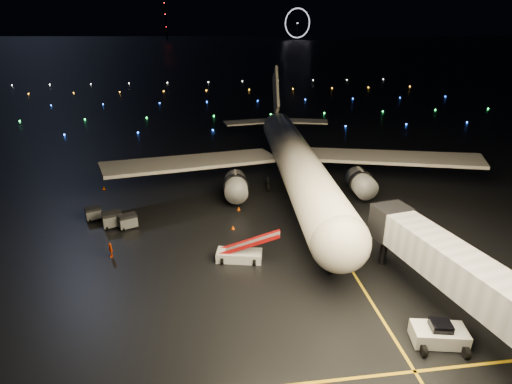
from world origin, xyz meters
TOP-DOWN VIEW (x-y plane):
  - ground at (0.00, 300.00)m, footprint 2000.00×2000.00m
  - lane_centre at (12.00, 15.00)m, footprint 0.25×80.00m
  - airliner at (11.00, 26.03)m, footprint 57.38×54.80m
  - pushback_tug at (15.08, -7.58)m, footprint 4.28×2.79m
  - belt_loader at (1.14, 5.97)m, footprint 6.99×3.21m
  - crew_c at (-12.09, 8.37)m, footprint 0.77×1.03m
  - safety_cone_0 at (0.99, 12.81)m, footprint 0.48×0.48m
  - safety_cone_1 at (3.72, 22.42)m, footprint 0.53×0.53m
  - safety_cone_2 at (2.16, 18.06)m, footprint 0.48×0.48m
  - safety_cone_3 at (-17.00, 27.83)m, footprint 0.56×0.56m
  - ferris_wheel at (170.00, 720.00)m, footprint 49.33×16.80m
  - radio_mast at (-60.00, 740.00)m, footprint 1.80×1.80m
  - taxiway_lights at (0.00, 106.00)m, footprint 164.00×92.00m
  - baggage_cart_0 at (-13.27, 15.40)m, footprint 2.57×2.15m
  - baggage_cart_1 at (-11.38, 14.85)m, footprint 2.40×2.07m
  - baggage_cart_2 at (-16.03, 17.76)m, footprint 2.18×1.88m

SIDE VIEW (x-z plane):
  - ground at x=0.00m, z-range 0.00..0.00m
  - lane_centre at x=12.00m, z-range 0.00..0.02m
  - taxiway_lights at x=0.00m, z-range 0.00..0.36m
  - safety_cone_1 at x=3.72m, z-range 0.00..0.46m
  - safety_cone_0 at x=0.99m, z-range 0.00..0.50m
  - safety_cone_2 at x=2.16m, z-range 0.00..0.51m
  - safety_cone_3 at x=-17.00m, z-range 0.00..0.55m
  - baggage_cart_2 at x=-16.03m, z-range 0.00..1.55m
  - crew_c at x=-12.09m, z-range 0.00..1.63m
  - baggage_cart_1 at x=-11.38m, z-range 0.00..1.71m
  - baggage_cart_0 at x=-13.27m, z-range 0.00..1.87m
  - pushback_tug at x=15.08m, z-range 0.00..1.88m
  - belt_loader at x=1.14m, z-range 0.00..3.27m
  - airliner at x=11.00m, z-range 0.00..15.47m
  - ferris_wheel at x=170.00m, z-range 0.00..52.00m
  - radio_mast at x=-60.00m, z-range 0.00..64.00m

